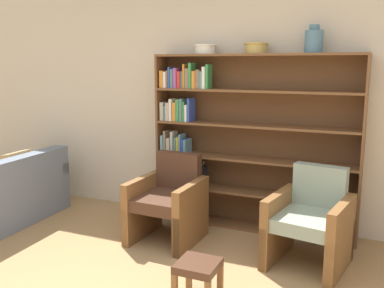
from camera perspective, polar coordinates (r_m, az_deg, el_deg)
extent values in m
cube|color=beige|center=(4.73, 7.81, 5.74)|extent=(12.00, 0.06, 2.75)
cube|color=brown|center=(4.97, -3.94, 0.95)|extent=(0.02, 0.30, 1.87)
cube|color=brown|center=(4.43, 21.80, -0.98)|extent=(0.02, 0.30, 1.87)
cube|color=brown|center=(4.50, 8.49, 11.68)|extent=(2.14, 0.30, 0.02)
cube|color=brown|center=(4.83, 7.89, -10.80)|extent=(2.14, 0.30, 0.03)
cube|color=brown|center=(4.72, 8.64, 0.33)|extent=(2.14, 0.01, 1.87)
cube|color=black|center=(5.10, -3.53, -8.40)|extent=(0.04, 0.16, 0.16)
cube|color=#334CB2|center=(5.08, -3.04, -8.08)|extent=(0.03, 0.18, 0.23)
cube|color=#4C756B|center=(5.07, -2.76, -8.54)|extent=(0.03, 0.16, 0.16)
cube|color=orange|center=(5.06, -2.29, -8.41)|extent=(0.04, 0.18, 0.19)
cube|color=white|center=(5.05, -1.79, -8.56)|extent=(0.04, 0.18, 0.17)
cube|color=#B2A899|center=(5.00, -1.42, -8.45)|extent=(0.03, 0.13, 0.22)
cube|color=#4C756B|center=(5.00, -0.93, -8.36)|extent=(0.02, 0.18, 0.24)
cube|color=#994C99|center=(5.00, -0.57, -8.75)|extent=(0.04, 0.18, 0.17)
cube|color=orange|center=(4.95, -0.16, -8.53)|extent=(0.04, 0.14, 0.24)
cube|color=brown|center=(4.71, 8.01, -6.37)|extent=(2.14, 0.30, 0.03)
cube|color=#B2A899|center=(5.00, -3.52, -3.89)|extent=(0.04, 0.19, 0.21)
cube|color=white|center=(4.96, -3.15, -3.79)|extent=(0.04, 0.15, 0.24)
cube|color=#388C47|center=(4.96, -2.67, -4.05)|extent=(0.02, 0.18, 0.20)
cube|color=orange|center=(4.95, -2.27, -3.87)|extent=(0.04, 0.20, 0.23)
cube|color=red|center=(4.93, -1.90, -4.31)|extent=(0.03, 0.18, 0.17)
cube|color=#994C99|center=(4.90, -1.63, -3.85)|extent=(0.02, 0.15, 0.26)
cube|color=#334CB2|center=(4.91, -1.20, -4.27)|extent=(0.03, 0.19, 0.19)
cube|color=red|center=(4.87, -0.95, -4.52)|extent=(0.03, 0.12, 0.17)
cube|color=#7F6B4C|center=(4.87, -0.46, -4.25)|extent=(0.02, 0.18, 0.21)
cube|color=red|center=(4.86, -0.05, -4.51)|extent=(0.04, 0.17, 0.17)
cube|color=white|center=(4.82, 0.32, -4.21)|extent=(0.02, 0.14, 0.24)
cube|color=gold|center=(4.82, 0.80, -4.06)|extent=(0.03, 0.18, 0.27)
cube|color=#4C756B|center=(4.80, 1.15, -4.09)|extent=(0.03, 0.16, 0.27)
cube|color=white|center=(4.81, 1.53, -4.52)|extent=(0.02, 0.19, 0.19)
cube|color=black|center=(4.77, 1.65, -4.44)|extent=(0.02, 0.13, 0.23)
cube|color=brown|center=(4.61, 8.12, -2.04)|extent=(2.14, 0.30, 0.02)
cube|color=#669EB2|center=(4.91, -3.71, 0.12)|extent=(0.03, 0.15, 0.19)
cube|color=#7F6B4C|center=(4.90, -3.25, 0.43)|extent=(0.03, 0.19, 0.25)
cube|color=#B2A899|center=(4.88, -2.90, -0.11)|extent=(0.04, 0.15, 0.17)
cube|color=#B2A899|center=(4.84, -2.43, 0.30)|extent=(0.03, 0.14, 0.24)
cube|color=#4C756B|center=(4.84, -1.92, -0.07)|extent=(0.03, 0.17, 0.18)
cube|color=gold|center=(4.84, -1.57, -0.08)|extent=(0.02, 0.18, 0.18)
cube|color=#669EB2|center=(4.82, -1.31, 0.08)|extent=(0.02, 0.17, 0.22)
cube|color=#334CB2|center=(4.82, -0.96, -0.25)|extent=(0.03, 0.18, 0.16)
cube|color=#669EB2|center=(4.81, -0.59, -0.26)|extent=(0.03, 0.19, 0.16)
cube|color=brown|center=(4.55, 8.24, 2.45)|extent=(2.14, 0.30, 0.02)
cube|color=#B2A899|center=(4.84, -3.79, 4.40)|extent=(0.04, 0.12, 0.21)
cube|color=#4C756B|center=(4.84, -3.34, 4.18)|extent=(0.02, 0.15, 0.17)
cube|color=#B2A899|center=(4.82, -3.00, 4.36)|extent=(0.04, 0.15, 0.20)
cube|color=white|center=(4.81, -2.54, 4.60)|extent=(0.03, 0.16, 0.24)
cube|color=orange|center=(4.80, -1.99, 4.38)|extent=(0.04, 0.19, 0.21)
cube|color=#388C47|center=(4.77, -1.63, 4.55)|extent=(0.04, 0.16, 0.24)
cube|color=#4C756B|center=(4.75, -1.16, 4.59)|extent=(0.04, 0.17, 0.25)
cube|color=#388C47|center=(4.73, -0.83, 4.37)|extent=(0.02, 0.15, 0.22)
cube|color=white|center=(4.72, -0.59, 4.15)|extent=(0.03, 0.13, 0.19)
cube|color=#334CB2|center=(4.73, -0.09, 4.59)|extent=(0.03, 0.19, 0.26)
cube|color=brown|center=(4.51, 8.37, 7.04)|extent=(2.14, 0.30, 0.02)
cube|color=orange|center=(4.82, -3.77, 8.62)|extent=(0.04, 0.15, 0.19)
cube|color=white|center=(4.83, -3.22, 8.56)|extent=(0.03, 0.19, 0.18)
cube|color=#7F6B4C|center=(4.80, -2.95, 8.64)|extent=(0.02, 0.17, 0.19)
cube|color=#334CB2|center=(4.78, -2.76, 8.85)|extent=(0.02, 0.15, 0.23)
cube|color=#4C756B|center=(4.76, -2.42, 8.72)|extent=(0.03, 0.14, 0.21)
cube|color=#994C99|center=(4.77, -1.89, 8.79)|extent=(0.04, 0.19, 0.22)
cube|color=red|center=(4.74, -1.45, 8.57)|extent=(0.04, 0.16, 0.18)
cube|color=#4C756B|center=(4.73, -1.01, 8.58)|extent=(0.02, 0.18, 0.18)
cube|color=orange|center=(4.73, -0.72, 9.03)|extent=(0.02, 0.19, 0.26)
cube|color=#7F6B4C|center=(4.69, -0.42, 8.75)|extent=(0.04, 0.15, 0.21)
cube|color=#388C47|center=(4.68, 0.02, 9.10)|extent=(0.03, 0.15, 0.27)
cube|color=orange|center=(4.67, 0.54, 8.57)|extent=(0.04, 0.17, 0.19)
cube|color=#7F6B4C|center=(4.64, 1.00, 8.64)|extent=(0.04, 0.14, 0.20)
cube|color=#669EB2|center=(4.65, 1.54, 8.54)|extent=(0.02, 0.19, 0.18)
cube|color=white|center=(4.61, 1.81, 8.83)|extent=(0.04, 0.14, 0.23)
cube|color=#388C47|center=(4.60, 2.26, 8.97)|extent=(0.03, 0.14, 0.26)
cylinder|color=silver|center=(4.68, 1.78, 12.49)|extent=(0.22, 0.22, 0.10)
torus|color=silver|center=(4.68, 1.78, 13.01)|extent=(0.24, 0.24, 0.02)
cylinder|color=tan|center=(4.51, 8.53, 12.50)|extent=(0.23, 0.23, 0.10)
torus|color=tan|center=(4.51, 8.55, 13.09)|extent=(0.25, 0.25, 0.02)
cylinder|color=slate|center=(4.39, 15.93, 12.98)|extent=(0.18, 0.18, 0.21)
cylinder|color=slate|center=(4.40, 16.02, 14.71)|extent=(0.10, 0.10, 0.05)
cube|color=slate|center=(4.96, -22.79, -3.78)|extent=(0.24, 1.66, 0.34)
cube|color=slate|center=(5.80, -19.65, -4.72)|extent=(0.84, 0.15, 0.60)
cube|color=tan|center=(5.21, -22.02, -2.95)|extent=(0.18, 0.37, 0.37)
cube|color=brown|center=(4.04, -1.91, -12.34)|extent=(0.07, 0.07, 0.39)
cube|color=brown|center=(4.31, -8.80, -10.94)|extent=(0.07, 0.07, 0.39)
cube|color=brown|center=(4.55, 1.65, -9.64)|extent=(0.07, 0.07, 0.39)
cube|color=brown|center=(4.79, -4.67, -8.60)|extent=(0.07, 0.07, 0.39)
cube|color=#4C2D1E|center=(4.33, -3.45, -7.54)|extent=(0.50, 0.66, 0.12)
cube|color=#4C2D1E|center=(4.51, -1.77, -3.70)|extent=(0.48, 0.14, 0.41)
cube|color=brown|center=(4.25, -0.08, -9.40)|extent=(0.10, 0.68, 0.63)
cube|color=brown|center=(4.50, -6.60, -8.29)|extent=(0.10, 0.68, 0.63)
cube|color=brown|center=(3.68, 17.95, -15.23)|extent=(0.08, 0.08, 0.39)
cube|color=brown|center=(3.85, 9.53, -13.67)|extent=(0.08, 0.08, 0.39)
cube|color=brown|center=(4.23, 20.22, -11.92)|extent=(0.08, 0.08, 0.39)
cube|color=brown|center=(4.37, 12.82, -10.75)|extent=(0.08, 0.08, 0.39)
cube|color=gray|center=(3.94, 15.30, -9.80)|extent=(0.58, 0.71, 0.12)
cube|color=gray|center=(4.12, 16.68, -5.52)|extent=(0.49, 0.20, 0.41)
cube|color=brown|center=(3.91, 19.21, -11.84)|extent=(0.20, 0.68, 0.63)
cube|color=brown|center=(4.06, 11.41, -10.57)|extent=(0.20, 0.68, 0.63)
cube|color=brown|center=(3.51, -0.41, -17.10)|extent=(0.04, 0.04, 0.27)
cube|color=brown|center=(3.43, 3.78, -17.86)|extent=(0.04, 0.04, 0.27)
cube|color=#4C2D1E|center=(3.28, 0.79, -15.91)|extent=(0.30, 0.30, 0.06)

